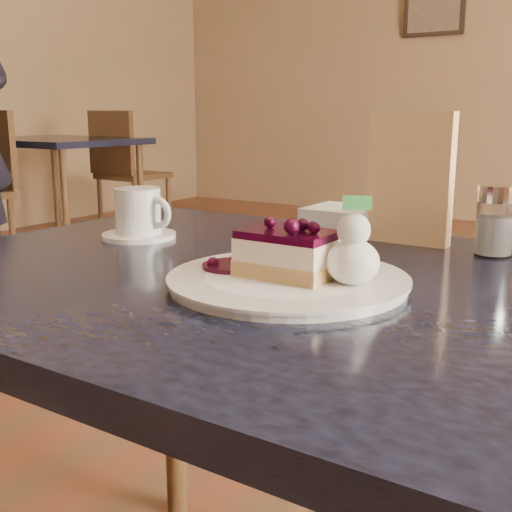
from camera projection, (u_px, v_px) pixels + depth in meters
The scene contains 10 objects.
main_table at pixel (306, 333), 0.82m from camera, with size 1.12×0.75×0.69m.
dessert_plate at pixel (288, 281), 0.76m from camera, with size 0.28×0.28×0.01m, color white.
cheesecake_slice at pixel (288, 254), 0.75m from camera, with size 0.11×0.08×0.06m.
whipped_cream at pixel (353, 262), 0.72m from camera, with size 0.06×0.06×0.05m.
berry_sauce at pixel (232, 266), 0.80m from camera, with size 0.07×0.07×0.01m, color black.
coffee_set at pixel (139, 216), 1.04m from camera, with size 0.13×0.12×0.08m.
menu_card at pixel (410, 179), 0.99m from camera, with size 0.13×0.03×0.20m, color #FFF4BF.
sugar_shaker at pixel (495, 220), 0.91m from camera, with size 0.06×0.06×0.10m.
napkin_stack at pixel (342, 221), 1.08m from camera, with size 0.11×0.11×0.05m, color white.
bg_table_far_left at pixel (63, 241), 4.20m from camera, with size 1.00×1.78×1.18m.
Camera 1 is at (0.27, -0.44, 0.90)m, focal length 45.00 mm.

